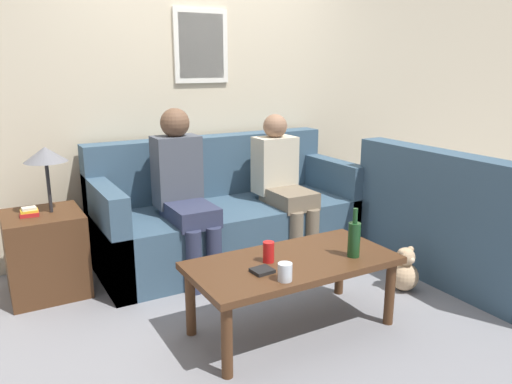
# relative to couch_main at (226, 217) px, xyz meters

# --- Properties ---
(ground_plane) EXTENTS (16.00, 16.00, 0.00)m
(ground_plane) POSITION_rel_couch_main_xyz_m (0.00, -0.54, -0.33)
(ground_plane) COLOR gray
(wall_back) EXTENTS (9.00, 0.08, 2.60)m
(wall_back) POSITION_rel_couch_main_xyz_m (0.00, 0.47, 0.97)
(wall_back) COLOR beige
(wall_back) RESTS_ON ground_plane
(couch_main) EXTENTS (2.12, 0.91, 0.96)m
(couch_main) POSITION_rel_couch_main_xyz_m (0.00, 0.00, 0.00)
(couch_main) COLOR #385166
(couch_main) RESTS_ON ground_plane
(couch_side) EXTENTS (0.91, 1.59, 0.96)m
(couch_side) POSITION_rel_couch_main_xyz_m (1.41, -1.26, 0.00)
(couch_side) COLOR #385166
(couch_side) RESTS_ON ground_plane
(coffee_table) EXTENTS (1.23, 0.60, 0.45)m
(coffee_table) POSITION_rel_couch_main_xyz_m (-0.20, -1.29, 0.06)
(coffee_table) COLOR #4C2D19
(coffee_table) RESTS_ON ground_plane
(side_table_with_lamp) EXTENTS (0.50, 0.50, 1.03)m
(side_table_with_lamp) POSITION_rel_couch_main_xyz_m (-1.40, -0.03, -0.00)
(side_table_with_lamp) COLOR #4C2D19
(side_table_with_lamp) RESTS_ON ground_plane
(wine_bottle) EXTENTS (0.07, 0.07, 0.30)m
(wine_bottle) POSITION_rel_couch_main_xyz_m (0.14, -1.42, 0.23)
(wine_bottle) COLOR #19421E
(wine_bottle) RESTS_ON coffee_table
(drinking_glass) EXTENTS (0.08, 0.08, 0.10)m
(drinking_glass) POSITION_rel_couch_main_xyz_m (-0.39, -1.51, 0.17)
(drinking_glass) COLOR silver
(drinking_glass) RESTS_ON coffee_table
(book_stack) EXTENTS (0.12, 0.11, 0.02)m
(book_stack) POSITION_rel_couch_main_xyz_m (-0.45, -1.36, 0.13)
(book_stack) COLOR black
(book_stack) RESTS_ON coffee_table
(soda_can) EXTENTS (0.07, 0.07, 0.12)m
(soda_can) POSITION_rel_couch_main_xyz_m (-0.34, -1.25, 0.18)
(soda_can) COLOR red
(soda_can) RESTS_ON coffee_table
(person_left) EXTENTS (0.34, 0.64, 1.25)m
(person_left) POSITION_rel_couch_main_xyz_m (-0.44, -0.19, 0.35)
(person_left) COLOR #2D334C
(person_left) RESTS_ON ground_plane
(person_right) EXTENTS (0.34, 0.61, 1.16)m
(person_right) POSITION_rel_couch_main_xyz_m (0.42, -0.20, 0.30)
(person_right) COLOR #756651
(person_right) RESTS_ON ground_plane
(teddy_bear) EXTENTS (0.20, 0.20, 0.32)m
(teddy_bear) POSITION_rel_couch_main_xyz_m (0.79, -1.23, -0.19)
(teddy_bear) COLOR tan
(teddy_bear) RESTS_ON ground_plane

